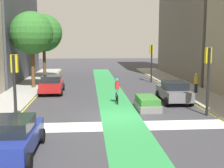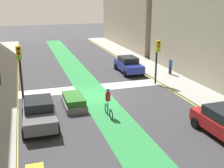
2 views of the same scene
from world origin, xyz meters
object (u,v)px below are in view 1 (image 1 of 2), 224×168
object	(u,v)px
car_blue_left_near	(12,137)
car_red_left_far	(52,84)
street_tree_far	(43,33)
traffic_signal_far_right	(151,56)
traffic_signal_near_right	(208,68)
median_planter	(147,103)
street_tree_near	(32,33)
car_grey_right_far	(174,92)
cyclist_in_lane	(117,90)
traffic_signal_near_left	(15,76)
pedestrian_sidewalk_right_b	(196,83)

from	to	relation	value
car_blue_left_near	car_red_left_far	bearing A→B (deg)	90.64
street_tree_far	traffic_signal_far_right	bearing A→B (deg)	-16.16
traffic_signal_near_right	median_planter	size ratio (longest dim) A/B	1.49
traffic_signal_near_right	street_tree_near	world-z (taller)	street_tree_near
traffic_signal_near_right	car_grey_right_far	distance (m)	4.64
car_red_left_far	cyclist_in_lane	distance (m)	6.98
traffic_signal_near_left	street_tree_near	xyz separation A→B (m)	(-1.34, 12.69, 2.54)
pedestrian_sidewalk_right_b	street_tree_far	world-z (taller)	street_tree_far
car_grey_right_far	traffic_signal_near_right	bearing A→B (deg)	-77.64
traffic_signal_near_left	median_planter	xyz separation A→B (m)	(7.83, 3.22, -2.30)
car_grey_right_far	pedestrian_sidewalk_right_b	size ratio (longest dim) A/B	2.52
traffic_signal_near_right	traffic_signal_near_left	xyz separation A→B (m)	(-11.16, -1.38, -0.22)
traffic_signal_near_right	car_red_left_far	xyz separation A→B (m)	(-10.43, 8.58, -2.12)
car_red_left_far	street_tree_far	bearing A→B (deg)	101.48
traffic_signal_near_left	traffic_signal_far_right	distance (m)	19.51
car_blue_left_near	street_tree_far	bearing A→B (deg)	95.07
car_grey_right_far	street_tree_near	distance (m)	14.40
car_blue_left_near	street_tree_near	size ratio (longest dim) A/B	0.59
pedestrian_sidewalk_right_b	median_planter	distance (m)	7.47
car_blue_left_near	pedestrian_sidewalk_right_b	xyz separation A→B (m)	(12.20, 12.98, 0.20)
traffic_signal_near_right	pedestrian_sidewalk_right_b	distance (m)	7.62
traffic_signal_far_right	street_tree_near	bearing A→B (deg)	-163.71
street_tree_near	traffic_signal_far_right	bearing A→B (deg)	16.29
traffic_signal_far_right	car_red_left_far	distance (m)	12.06
median_planter	car_red_left_far	bearing A→B (deg)	136.53
car_blue_left_near	median_planter	bearing A→B (deg)	47.95
traffic_signal_far_right	car_blue_left_near	size ratio (longest dim) A/B	0.97
pedestrian_sidewalk_right_b	median_planter	bearing A→B (deg)	-134.85
street_tree_far	pedestrian_sidewalk_right_b	bearing A→B (deg)	-38.07
cyclist_in_lane	car_blue_left_near	bearing A→B (deg)	-117.38
median_planter	street_tree_far	bearing A→B (deg)	118.84
traffic_signal_far_right	street_tree_far	size ratio (longest dim) A/B	0.55
traffic_signal_far_right	car_blue_left_near	bearing A→B (deg)	-115.59
traffic_signal_near_right	pedestrian_sidewalk_right_b	size ratio (longest dim) A/B	2.48
cyclist_in_lane	traffic_signal_far_right	bearing A→B (deg)	66.08
car_blue_left_near	median_planter	xyz separation A→B (m)	(6.95, 7.70, -0.40)
traffic_signal_near_right	car_grey_right_far	bearing A→B (deg)	102.36
street_tree_near	median_planter	world-z (taller)	street_tree_near
car_grey_right_far	median_planter	distance (m)	3.30
car_red_left_far	car_grey_right_far	size ratio (longest dim) A/B	1.00
street_tree_near	median_planter	distance (m)	14.04
traffic_signal_far_right	median_planter	distance (m)	13.58
cyclist_in_lane	median_planter	distance (m)	2.90
pedestrian_sidewalk_right_b	cyclist_in_lane	bearing A→B (deg)	-156.31
traffic_signal_near_left	car_grey_right_far	xyz separation A→B (m)	(10.27, 5.41, -1.90)
car_red_left_far	median_planter	size ratio (longest dim) A/B	1.52
traffic_signal_far_right	cyclist_in_lane	xyz separation A→B (m)	(-4.81, -10.85, -1.92)
traffic_signal_near_right	car_red_left_far	size ratio (longest dim) A/B	0.98
traffic_signal_near_left	street_tree_far	size ratio (longest dim) A/B	0.51
car_blue_left_near	street_tree_far	world-z (taller)	street_tree_far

